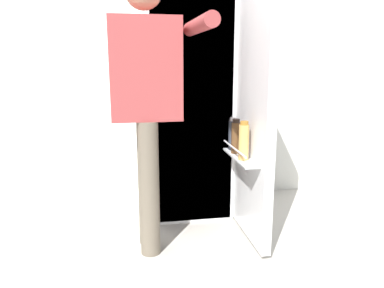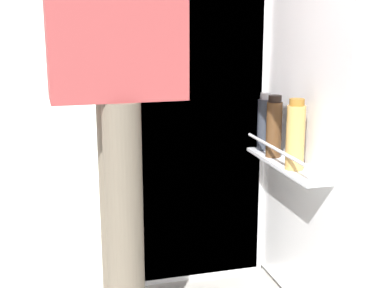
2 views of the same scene
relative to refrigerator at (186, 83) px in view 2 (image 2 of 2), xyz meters
name	(u,v)px [view 2 (image 2 of 2)]	position (x,y,z in m)	size (l,w,h in m)	color
refrigerator	(186,83)	(0.00, 0.00, 0.00)	(0.67, 1.19, 1.61)	white
person	(119,44)	(-0.36, -0.55, 0.19)	(0.54, 0.72, 1.66)	#665B4C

